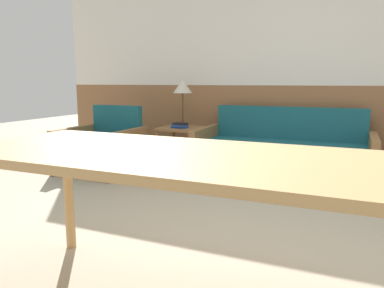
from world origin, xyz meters
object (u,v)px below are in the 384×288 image
couch (282,156)px  side_table (182,134)px  armchair (102,152)px  table_lamp (183,88)px  dining_table (176,168)px

couch → side_table: bearing=177.8°
couch → armchair: 2.12m
armchair → table_lamp: bearing=31.0°
armchair → dining_table: size_ratio=0.42×
side_table → armchair: bearing=-140.0°
couch → dining_table: 2.80m
armchair → dining_table: armchair is taller
couch → armchair: size_ratio=2.30×
armchair → side_table: (0.76, 0.64, 0.18)m
side_table → dining_table: size_ratio=0.26×
couch → table_lamp: size_ratio=3.22×
armchair → table_lamp: table_lamp is taller
couch → side_table: size_ratio=3.66×
side_table → table_lamp: 0.58m
side_table → table_lamp: table_lamp is taller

